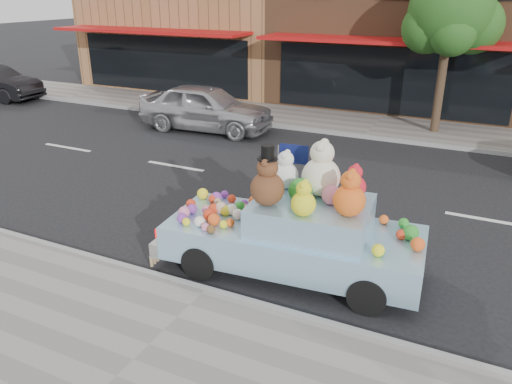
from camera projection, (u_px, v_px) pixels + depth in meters
The scene contains 10 objects.
ground at pixel (312, 190), 12.21m from camera, with size 120.00×120.00×0.00m, color black.
near_sidewalk at pixel (150, 348), 6.77m from camera, with size 60.00×3.00×0.12m, color gray.
far_sidewalk at pixel (375, 126), 17.60m from camera, with size 60.00×3.00×0.12m, color gray.
near_kerb at pixel (207, 291), 8.02m from camera, with size 60.00×0.12×0.13m, color gray.
far_kerb at pixel (364, 136), 16.35m from camera, with size 60.00×0.12×0.13m, color gray.
storefront_left at pixel (207, 8), 24.82m from camera, with size 10.00×9.80×7.30m.
storefront_mid at pixel (413, 12), 20.80m from camera, with size 10.00×9.80×7.30m.
street_tree at pixel (451, 19), 15.45m from camera, with size 3.00×2.70×5.22m.
car_silver at pixel (206, 108), 17.03m from camera, with size 1.86×4.63×1.58m, color #AEAEB3.
art_car at pixel (296, 228), 8.41m from camera, with size 4.62×2.14×2.35m.
Camera 1 is at (3.67, -10.79, 4.59)m, focal length 35.00 mm.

